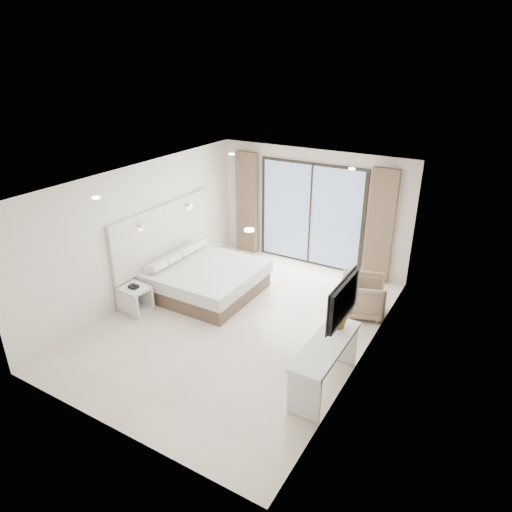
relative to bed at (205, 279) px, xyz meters
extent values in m
plane|color=beige|center=(1.26, -0.62, -0.31)|extent=(6.20, 6.20, 0.00)
cube|color=silver|center=(1.26, 2.48, 1.04)|extent=(4.60, 0.02, 2.70)
cube|color=silver|center=(1.26, -3.72, 1.04)|extent=(4.60, 0.02, 2.70)
cube|color=silver|center=(-1.04, -0.62, 1.04)|extent=(0.02, 6.20, 2.70)
cube|color=silver|center=(3.56, -0.62, 1.04)|extent=(0.02, 6.20, 2.70)
cube|color=white|center=(1.26, -0.62, 2.39)|extent=(4.60, 6.20, 0.02)
cube|color=beige|center=(-0.99, 0.00, 0.84)|extent=(0.08, 3.00, 1.20)
cube|color=black|center=(3.51, -1.51, 1.24)|extent=(0.06, 1.00, 0.58)
cube|color=black|center=(3.47, -1.51, 1.24)|extent=(0.02, 1.04, 0.62)
cube|color=black|center=(1.26, 2.45, 0.89)|extent=(2.56, 0.04, 2.42)
cube|color=#7F9FCB|center=(1.26, 2.42, 0.89)|extent=(2.40, 0.01, 2.30)
cube|color=brown|center=(-0.39, 2.34, 0.94)|extent=(0.55, 0.14, 2.50)
cube|color=brown|center=(2.91, 2.34, 0.94)|extent=(0.55, 0.14, 2.50)
cylinder|color=white|center=(-0.04, -2.42, 2.37)|extent=(0.12, 0.12, 0.02)
cylinder|color=white|center=(2.56, -2.42, 2.37)|extent=(0.12, 0.12, 0.02)
cylinder|color=white|center=(-0.04, 1.18, 2.37)|extent=(0.12, 0.12, 0.02)
cylinder|color=white|center=(2.56, 1.18, 2.37)|extent=(0.12, 0.12, 0.02)
cube|color=brown|center=(0.02, 0.00, -0.15)|extent=(2.02, 1.92, 0.32)
cube|color=silver|center=(0.02, 0.00, 0.15)|extent=(2.10, 2.00, 0.26)
cube|color=white|center=(-0.69, -0.66, 0.35)|extent=(0.28, 0.40, 0.14)
cube|color=white|center=(-0.69, -0.22, 0.35)|extent=(0.28, 0.40, 0.14)
cube|color=white|center=(-0.69, 0.22, 0.35)|extent=(0.28, 0.40, 0.14)
cube|color=white|center=(-0.69, 0.66, 0.35)|extent=(0.28, 0.40, 0.14)
cube|color=silver|center=(-0.72, -1.30, 0.18)|extent=(0.60, 0.51, 0.05)
cube|color=silver|center=(-0.72, -1.30, -0.28)|extent=(0.60, 0.51, 0.05)
cube|color=silver|center=(-0.72, -1.50, -0.05)|extent=(0.57, 0.10, 0.46)
cube|color=silver|center=(-0.72, -1.09, -0.05)|extent=(0.57, 0.10, 0.46)
cube|color=black|center=(-0.69, -1.32, 0.24)|extent=(0.18, 0.15, 0.06)
cube|color=silver|center=(3.30, -1.51, 0.43)|extent=(0.50, 1.61, 0.06)
cube|color=silver|center=(3.30, -2.24, 0.05)|extent=(0.48, 0.06, 0.71)
cube|color=silver|center=(3.30, -0.78, 0.05)|extent=(0.48, 0.06, 0.71)
imported|color=#33662D|center=(3.30, -0.99, 0.63)|extent=(0.51, 0.54, 0.34)
imported|color=#806F53|center=(3.11, 0.84, 0.10)|extent=(0.96, 0.99, 0.82)
camera|label=1|loc=(5.19, -6.75, 4.30)|focal=32.00mm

